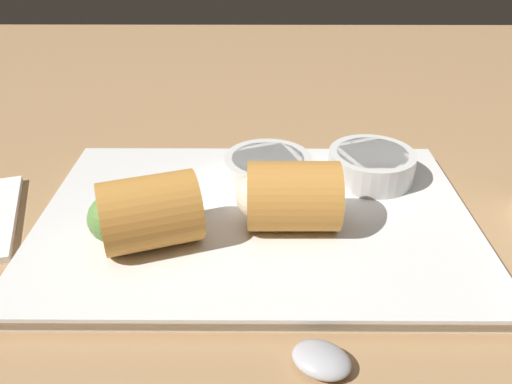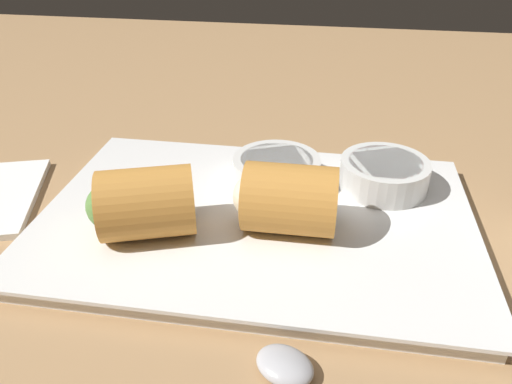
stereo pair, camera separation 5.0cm
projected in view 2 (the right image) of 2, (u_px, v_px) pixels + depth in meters
table_surface at (290, 242)px, 40.29cm from camera, size 180.00×140.00×2.00cm
serving_plate at (256, 222)px, 39.58cm from camera, size 33.79×22.86×1.50cm
roll_front_left at (284, 199)px, 36.34cm from camera, size 7.63×5.23×5.19cm
roll_front_right at (140, 204)px, 35.77cm from camera, size 8.13×7.07×5.19cm
dipping_bowl_near at (277, 171)px, 42.46cm from camera, size 7.45×7.45×2.52cm
dipping_bowl_far at (384, 173)px, 42.07cm from camera, size 7.45×7.45×2.52cm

